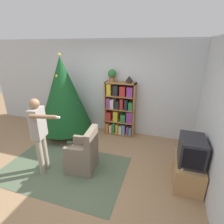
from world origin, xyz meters
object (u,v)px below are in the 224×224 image
object	(u,v)px
armchair	(83,155)
potted_plant	(112,75)
bookshelf	(120,110)
television	(192,150)
standing_person	(39,131)
table_lamp	(129,79)
christmas_tree	(63,94)

from	to	relation	value
armchair	potted_plant	distance (m)	2.21
bookshelf	television	world-z (taller)	bookshelf
standing_person	table_lamp	size ratio (longest dim) A/B	7.73
bookshelf	standing_person	distance (m)	2.28
armchair	standing_person	size ratio (longest dim) A/B	0.59
bookshelf	potted_plant	size ratio (longest dim) A/B	4.61
bookshelf	armchair	size ratio (longest dim) A/B	1.65
television	table_lamp	distance (m)	2.30
bookshelf	christmas_tree	bearing A→B (deg)	-162.09
armchair	potted_plant	xyz separation A→B (m)	(0.06, 1.73, 1.38)
christmas_tree	bookshelf	bearing A→B (deg)	17.91
potted_plant	table_lamp	xyz separation A→B (m)	(0.47, 0.00, -0.09)
bookshelf	potted_plant	world-z (taller)	potted_plant
potted_plant	armchair	bearing A→B (deg)	-92.09
standing_person	armchair	bearing A→B (deg)	102.04
bookshelf	armchair	distance (m)	1.80
potted_plant	table_lamp	world-z (taller)	potted_plant
christmas_tree	table_lamp	world-z (taller)	christmas_tree
christmas_tree	television	bearing A→B (deg)	-17.90
bookshelf	christmas_tree	distance (m)	1.60
bookshelf	standing_person	world-z (taller)	standing_person
standing_person	table_lamp	world-z (taller)	table_lamp
armchair	standing_person	distance (m)	0.98
television	table_lamp	size ratio (longest dim) A/B	2.91
television	armchair	xyz separation A→B (m)	(-2.02, -0.22, -0.38)
television	standing_person	world-z (taller)	standing_person
christmas_tree	armchair	bearing A→B (deg)	-47.06
potted_plant	television	bearing A→B (deg)	-37.64
potted_plant	bookshelf	bearing A→B (deg)	-1.36
potted_plant	table_lamp	bearing A→B (deg)	0.00
television	armchair	distance (m)	2.06
armchair	table_lamp	bearing A→B (deg)	156.58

